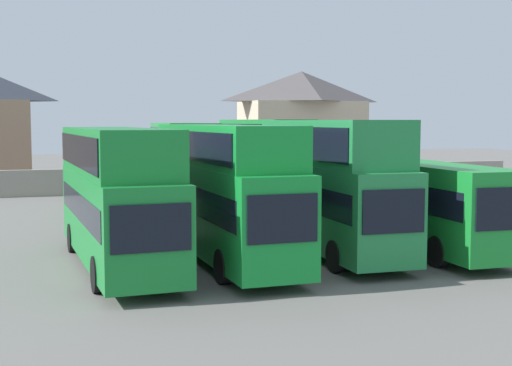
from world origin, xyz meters
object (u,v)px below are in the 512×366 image
(bus_6, at_px, (182,161))
(house_terrace_centre, at_px, (301,124))
(bus_5, at_px, (128,178))
(bus_7, at_px, (264,158))
(bus_1, at_px, (116,189))
(bus_2, at_px, (223,184))
(bus_3, at_px, (330,179))
(bus_4, at_px, (418,200))

(bus_6, height_order, house_terrace_centre, house_terrace_centre)
(bus_5, xyz_separation_m, bus_7, (7.89, -0.09, 1.00))
(bus_1, xyz_separation_m, bus_2, (3.85, 0.14, 0.05))
(bus_3, height_order, bus_7, bus_7)
(bus_1, bearing_deg, bus_3, 87.20)
(bus_2, bearing_deg, bus_6, 172.60)
(bus_5, bearing_deg, bus_6, 88.99)
(bus_5, bearing_deg, bus_3, 22.78)
(bus_4, distance_m, house_terrace_centre, 35.22)
(bus_4, bearing_deg, bus_6, -154.91)
(bus_1, distance_m, bus_5, 15.01)
(bus_4, height_order, bus_6, bus_6)
(bus_2, distance_m, bus_7, 15.89)
(bus_3, relative_size, bus_5, 0.86)
(bus_2, relative_size, bus_7, 1.12)
(bus_2, distance_m, bus_5, 14.79)
(bus_6, bearing_deg, bus_1, -15.84)
(bus_4, bearing_deg, bus_5, -146.09)
(bus_7, bearing_deg, house_terrace_centre, 151.18)
(bus_5, relative_size, bus_6, 1.00)
(bus_6, bearing_deg, bus_3, 14.54)
(bus_3, xyz_separation_m, bus_4, (3.76, -0.05, -0.90))
(bus_7, bearing_deg, bus_1, -36.84)
(bus_2, height_order, bus_3, bus_3)
(bus_2, relative_size, bus_3, 1.17)
(bus_2, xyz_separation_m, bus_4, (7.93, -0.15, -0.81))
(bus_5, relative_size, bus_7, 1.10)
(bus_7, bearing_deg, bus_4, 4.06)
(bus_5, height_order, bus_6, bus_6)
(bus_3, height_order, bus_6, bus_3)
(bus_4, height_order, bus_5, bus_4)
(bus_1, relative_size, bus_4, 1.02)
(bus_4, bearing_deg, house_terrace_centre, 167.88)
(bus_4, height_order, house_terrace_centre, house_terrace_centre)
(bus_3, height_order, house_terrace_centre, house_terrace_centre)
(bus_7, bearing_deg, bus_2, -25.63)
(bus_1, height_order, bus_7, bus_7)
(bus_2, relative_size, house_terrace_centre, 1.14)
(bus_4, xyz_separation_m, bus_5, (-9.51, 14.82, -0.08))
(bus_2, bearing_deg, bus_4, 87.17)
(bus_2, distance_m, bus_4, 7.98)
(bus_2, xyz_separation_m, bus_6, (1.43, 14.54, 0.01))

